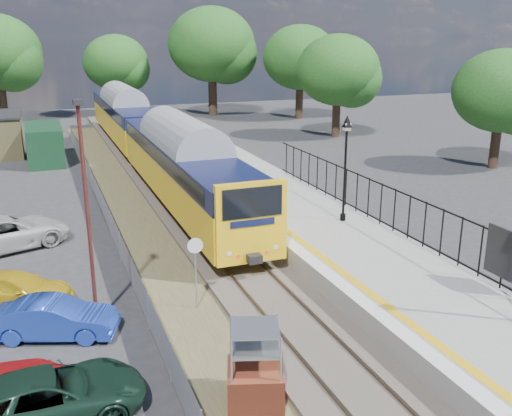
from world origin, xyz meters
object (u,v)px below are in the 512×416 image
carpark_lamp (86,201)px  car_white (6,233)px  victorian_lamp_north (346,144)px  brick_plinth (255,368)px  car_red (31,384)px  car_blue (55,319)px  car_yellow (16,290)px  car_green (49,397)px  train (146,133)px  speed_sign (195,262)px

carpark_lamp → car_white: bearing=109.5°
victorian_lamp_north → brick_plinth: bearing=-128.8°
car_red → car_white: bearing=10.5°
brick_plinth → carpark_lamp: 7.17m
victorian_lamp_north → car_blue: bearing=-159.8°
car_blue → car_yellow: car_blue is taller
car_green → carpark_lamp: bearing=-21.2°
carpark_lamp → car_red: carpark_lamp is taller
brick_plinth → car_yellow: size_ratio=0.57×
carpark_lamp → car_blue: bearing=-157.1°
victorian_lamp_north → carpark_lamp: 11.66m
brick_plinth → car_yellow: (-5.52, 7.92, -0.48)m
train → brick_plinth: size_ratio=18.99×
victorian_lamp_north → car_white: 14.82m
train → car_yellow: bearing=-112.5°
car_green → car_blue: 4.04m
brick_plinth → car_blue: bearing=130.2°
speed_sign → car_white: 10.32m
brick_plinth → carpark_lamp: bearing=118.9°
brick_plinth → car_red: size_ratio=0.63×
speed_sign → car_green: speed_sign is taller
carpark_lamp → car_red: bearing=-116.7°
victorian_lamp_north → car_red: size_ratio=1.35×
speed_sign → car_red: bearing=-142.3°
train → speed_sign: size_ratio=16.19×
car_green → car_red: 0.85m
speed_sign → car_yellow: 6.18m
brick_plinth → carpark_lamp: (-3.16, 5.73, 2.94)m
speed_sign → car_yellow: size_ratio=0.67×
carpark_lamp → car_blue: carpark_lamp is taller
car_green → car_yellow: car_green is taller
car_green → car_red: bearing=24.7°
brick_plinth → speed_sign: 5.43m
car_red → car_green: bearing=-146.6°
speed_sign → car_blue: 4.53m
train → car_red: 26.56m
victorian_lamp_north → brick_plinth: victorian_lamp_north is taller
victorian_lamp_north → car_green: victorian_lamp_north is taller
car_green → car_yellow: (-0.84, 6.74, -0.07)m
speed_sign → car_blue: bearing=-174.3°
victorian_lamp_north → car_green: 15.55m
victorian_lamp_north → car_yellow: bearing=-172.4°
victorian_lamp_north → speed_sign: victorian_lamp_north is taller
speed_sign → car_blue: (-4.40, -0.18, -1.09)m
victorian_lamp_north → speed_sign: (-7.80, -4.30, -2.61)m
carpark_lamp → car_red: 5.43m
brick_plinth → car_blue: (-4.40, 5.21, -0.43)m
car_white → carpark_lamp: bearing=-179.9°
car_green → car_yellow: size_ratio=1.18×
carpark_lamp → car_green: (-1.52, -4.55, -3.35)m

